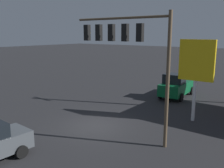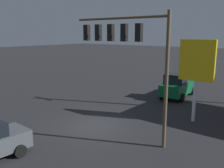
% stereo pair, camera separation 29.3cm
% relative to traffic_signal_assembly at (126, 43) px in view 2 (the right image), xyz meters
% --- Properties ---
extents(ground_plane, '(200.00, 200.00, 0.00)m').
position_rel_traffic_signal_assembly_xyz_m(ground_plane, '(2.63, -0.05, -5.65)').
color(ground_plane, '#262628').
extents(traffic_signal_assembly, '(6.45, 0.43, 7.38)m').
position_rel_traffic_signal_assembly_xyz_m(traffic_signal_assembly, '(0.00, 0.00, 0.00)').
color(traffic_signal_assembly, brown).
rests_on(traffic_signal_assembly, ground).
extents(price_sign, '(2.46, 0.27, 5.82)m').
position_rel_traffic_signal_assembly_xyz_m(price_sign, '(-2.39, -5.14, -1.50)').
color(price_sign, silver).
rests_on(price_sign, ground).
extents(pickup_parked, '(2.53, 5.32, 2.40)m').
position_rel_traffic_signal_assembly_xyz_m(pickup_parked, '(1.39, -10.96, -4.54)').
color(pickup_parked, '#0C592D').
rests_on(pickup_parked, ground).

